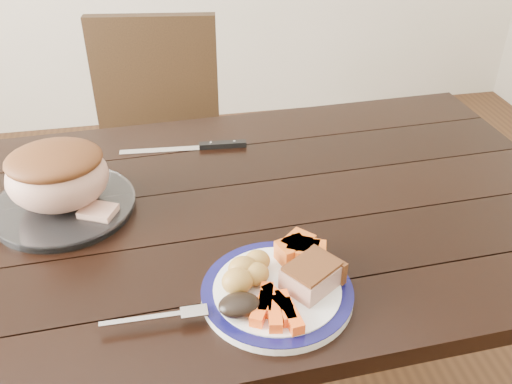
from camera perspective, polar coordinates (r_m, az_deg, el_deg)
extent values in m
cube|color=black|center=(1.24, -3.81, -2.58)|extent=(1.64, 0.97, 0.04)
cube|color=black|center=(1.96, 15.78, -2.22)|extent=(0.07, 0.07, 0.71)
cube|color=black|center=(1.93, -9.82, 1.52)|extent=(0.47, 0.47, 0.04)
cube|color=black|center=(1.99, -9.99, 10.69)|extent=(0.42, 0.10, 0.46)
cube|color=black|center=(2.20, -4.15, -1.03)|extent=(0.04, 0.04, 0.43)
cube|color=black|center=(1.91, -4.22, -7.17)|extent=(0.04, 0.04, 0.43)
cube|color=black|center=(2.24, -13.42, -1.29)|extent=(0.04, 0.04, 0.43)
cube|color=black|center=(1.96, -14.91, -7.33)|extent=(0.04, 0.04, 0.43)
cylinder|color=white|center=(1.02, 2.12, -10.07)|extent=(0.27, 0.27, 0.02)
torus|color=#0E0D44|center=(1.01, 2.13, -9.72)|extent=(0.27, 0.27, 0.02)
cylinder|color=white|center=(1.29, -18.60, -1.48)|extent=(0.29, 0.29, 0.02)
cube|color=tan|center=(1.01, 5.56, -8.42)|extent=(0.12, 0.11, 0.04)
ellipsoid|color=gold|center=(1.03, 0.13, -6.90)|extent=(0.05, 0.04, 0.04)
ellipsoid|color=gold|center=(0.99, -1.88, -8.91)|extent=(0.05, 0.05, 0.05)
ellipsoid|color=gold|center=(1.00, -0.05, -8.21)|extent=(0.05, 0.04, 0.04)
ellipsoid|color=gold|center=(1.01, -1.32, -7.71)|extent=(0.05, 0.05, 0.05)
cube|color=#FF5915|center=(0.97, 0.99, -10.71)|extent=(0.04, 0.07, 0.02)
cube|color=#FF5915|center=(0.96, 0.52, -11.63)|extent=(0.05, 0.07, 0.02)
cube|color=#FF5915|center=(0.95, 1.90, -12.08)|extent=(0.03, 0.07, 0.02)
cube|color=#FF5915|center=(0.96, 2.95, -11.50)|extent=(0.02, 0.07, 0.02)
cube|color=#FF5915|center=(0.97, 2.09, -10.77)|extent=(0.05, 0.07, 0.02)
cube|color=#FF5915|center=(0.95, 3.53, -12.28)|extent=(0.03, 0.07, 0.02)
cube|color=orange|center=(1.05, 5.46, -6.24)|extent=(0.07, 0.06, 0.04)
cube|color=orange|center=(1.06, 3.69, -5.94)|extent=(0.07, 0.06, 0.04)
cube|color=orange|center=(1.06, 4.73, -5.96)|extent=(0.07, 0.07, 0.04)
cube|color=orange|center=(1.07, 4.21, -5.43)|extent=(0.07, 0.07, 0.04)
ellipsoid|color=black|center=(0.96, -1.67, -11.24)|extent=(0.07, 0.05, 0.03)
cube|color=silver|center=(0.98, -11.28, -12.41)|extent=(0.14, 0.01, 0.00)
cube|color=silver|center=(0.97, -6.20, -11.85)|extent=(0.05, 0.03, 0.00)
ellipsoid|color=tan|center=(1.25, -19.22, 1.38)|extent=(0.21, 0.18, 0.14)
cube|color=tan|center=(1.22, -15.49, -1.93)|extent=(0.09, 0.08, 0.02)
cube|color=silver|center=(1.46, -9.61, 4.14)|extent=(0.20, 0.04, 0.00)
cube|color=black|center=(1.46, -3.35, 4.75)|extent=(0.12, 0.03, 0.01)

